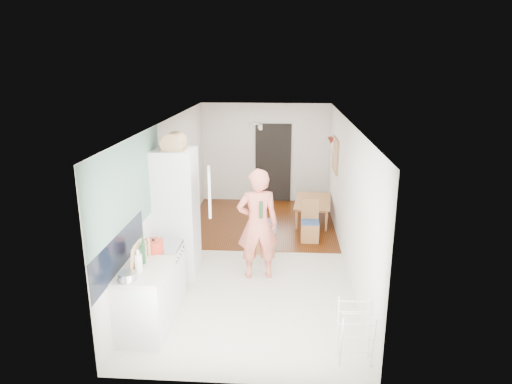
# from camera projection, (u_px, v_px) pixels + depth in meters

# --- Properties ---
(room_shell) EXTENTS (3.20, 7.00, 2.50)m
(room_shell) POSITION_uv_depth(u_px,v_px,m) (256.00, 191.00, 8.15)
(room_shell) COLOR beige
(room_shell) RESTS_ON ground
(floor) EXTENTS (3.20, 7.00, 0.01)m
(floor) POSITION_uv_depth(u_px,v_px,m) (256.00, 256.00, 8.50)
(floor) COLOR beige
(floor) RESTS_ON ground
(wood_floor_overlay) EXTENTS (3.20, 3.30, 0.01)m
(wood_floor_overlay) POSITION_uv_depth(u_px,v_px,m) (262.00, 222.00, 10.27)
(wood_floor_overlay) COLOR #592608
(wood_floor_overlay) RESTS_ON room_shell
(sage_wall_panel) EXTENTS (0.02, 3.00, 1.30)m
(sage_wall_panel) POSITION_uv_depth(u_px,v_px,m) (130.00, 188.00, 6.17)
(sage_wall_panel) COLOR gray
(sage_wall_panel) RESTS_ON room_shell
(tile_splashback) EXTENTS (0.02, 1.90, 0.50)m
(tile_splashback) POSITION_uv_depth(u_px,v_px,m) (120.00, 252.00, 5.84)
(tile_splashback) COLOR black
(tile_splashback) RESTS_ON room_shell
(doorway_recess) EXTENTS (0.90, 0.04, 2.00)m
(doorway_recess) POSITION_uv_depth(u_px,v_px,m) (273.00, 163.00, 11.54)
(doorway_recess) COLOR black
(doorway_recess) RESTS_ON room_shell
(base_cabinet) EXTENTS (0.60, 0.90, 0.86)m
(base_cabinet) POSITION_uv_depth(u_px,v_px,m) (146.00, 303.00, 6.02)
(base_cabinet) COLOR silver
(base_cabinet) RESTS_ON room_shell
(worktop) EXTENTS (0.62, 0.92, 0.06)m
(worktop) POSITION_uv_depth(u_px,v_px,m) (143.00, 271.00, 5.89)
(worktop) COLOR silver
(worktop) RESTS_ON room_shell
(range_cooker) EXTENTS (0.60, 0.60, 0.88)m
(range_cooker) POSITION_uv_depth(u_px,v_px,m) (161.00, 276.00, 6.73)
(range_cooker) COLOR silver
(range_cooker) RESTS_ON room_shell
(cooker_top) EXTENTS (0.60, 0.60, 0.04)m
(cooker_top) POSITION_uv_depth(u_px,v_px,m) (159.00, 247.00, 6.61)
(cooker_top) COLOR #B4B4B6
(cooker_top) RESTS_ON room_shell
(fridge_housing) EXTENTS (0.66, 0.66, 2.15)m
(fridge_housing) POSITION_uv_depth(u_px,v_px,m) (177.00, 213.00, 7.53)
(fridge_housing) COLOR silver
(fridge_housing) RESTS_ON room_shell
(fridge_door) EXTENTS (0.14, 0.56, 0.70)m
(fridge_door) POSITION_uv_depth(u_px,v_px,m) (209.00, 191.00, 7.07)
(fridge_door) COLOR silver
(fridge_door) RESTS_ON room_shell
(fridge_interior) EXTENTS (0.02, 0.52, 0.66)m
(fridge_interior) POSITION_uv_depth(u_px,v_px,m) (194.00, 186.00, 7.38)
(fridge_interior) COLOR white
(fridge_interior) RESTS_ON room_shell
(pinboard) EXTENTS (0.03, 0.90, 0.70)m
(pinboard) POSITION_uv_depth(u_px,v_px,m) (335.00, 155.00, 9.79)
(pinboard) COLOR tan
(pinboard) RESTS_ON room_shell
(pinboard_frame) EXTENTS (0.00, 0.94, 0.74)m
(pinboard_frame) POSITION_uv_depth(u_px,v_px,m) (335.00, 155.00, 9.79)
(pinboard_frame) COLOR #AD6D38
(pinboard_frame) RESTS_ON room_shell
(wall_sconce) EXTENTS (0.18, 0.18, 0.16)m
(wall_sconce) POSITION_uv_depth(u_px,v_px,m) (331.00, 141.00, 10.36)
(wall_sconce) COLOR maroon
(wall_sconce) RESTS_ON room_shell
(person) EXTENTS (0.88, 0.66, 2.20)m
(person) POSITION_uv_depth(u_px,v_px,m) (258.00, 214.00, 7.39)
(person) COLOR #E06D58
(person) RESTS_ON floor
(dining_table) EXTENTS (0.76, 1.23, 0.41)m
(dining_table) POSITION_uv_depth(u_px,v_px,m) (314.00, 212.00, 10.28)
(dining_table) COLOR #AD6D38
(dining_table) RESTS_ON floor
(dining_chair) EXTENTS (0.35, 0.35, 0.84)m
(dining_chair) POSITION_uv_depth(u_px,v_px,m) (310.00, 221.00, 9.08)
(dining_chair) COLOR #AD6D38
(dining_chair) RESTS_ON floor
(stool) EXTENTS (0.37, 0.37, 0.45)m
(stool) POSITION_uv_depth(u_px,v_px,m) (265.00, 240.00, 8.64)
(stool) COLOR #AD6D38
(stool) RESTS_ON floor
(grey_drape) EXTENTS (0.41, 0.41, 0.17)m
(grey_drape) POSITION_uv_depth(u_px,v_px,m) (266.00, 226.00, 8.51)
(grey_drape) COLOR gray
(grey_drape) RESTS_ON stool
(drying_rack) EXTENTS (0.39, 0.35, 0.75)m
(drying_rack) POSITION_uv_depth(u_px,v_px,m) (355.00, 334.00, 5.42)
(drying_rack) COLOR silver
(drying_rack) RESTS_ON floor
(bread_bin) EXTENTS (0.40, 0.38, 0.20)m
(bread_bin) POSITION_uv_depth(u_px,v_px,m) (174.00, 144.00, 7.17)
(bread_bin) COLOR tan
(bread_bin) RESTS_ON fridge_housing
(red_casserole) EXTENTS (0.32, 0.32, 0.16)m
(red_casserole) POSITION_uv_depth(u_px,v_px,m) (154.00, 246.00, 6.39)
(red_casserole) COLOR red
(red_casserole) RESTS_ON cooker_top
(steel_pan) EXTENTS (0.26, 0.26, 0.11)m
(steel_pan) POSITION_uv_depth(u_px,v_px,m) (128.00, 277.00, 5.55)
(steel_pan) COLOR #B4B4B6
(steel_pan) RESTS_ON worktop
(held_bottle) EXTENTS (0.06, 0.06, 0.28)m
(held_bottle) POSITION_uv_depth(u_px,v_px,m) (261.00, 210.00, 7.21)
(held_bottle) COLOR #1A3E20
(held_bottle) RESTS_ON person
(bottle_a) EXTENTS (0.07, 0.07, 0.27)m
(bottle_a) POSITION_uv_depth(u_px,v_px,m) (140.00, 257.00, 5.92)
(bottle_a) COLOR #1A3E20
(bottle_a) RESTS_ON worktop
(bottle_b) EXTENTS (0.08, 0.08, 0.30)m
(bottle_b) POSITION_uv_depth(u_px,v_px,m) (143.00, 253.00, 6.00)
(bottle_b) COLOR #1A3E20
(bottle_b) RESTS_ON worktop
(bottle_c) EXTENTS (0.11, 0.11, 0.24)m
(bottle_c) POSITION_uv_depth(u_px,v_px,m) (138.00, 263.00, 5.77)
(bottle_c) COLOR silver
(bottle_c) RESTS_ON worktop
(pepper_mill_front) EXTENTS (0.06, 0.06, 0.20)m
(pepper_mill_front) POSITION_uv_depth(u_px,v_px,m) (145.00, 251.00, 6.17)
(pepper_mill_front) COLOR tan
(pepper_mill_front) RESTS_ON worktop
(pepper_mill_back) EXTENTS (0.07, 0.07, 0.20)m
(pepper_mill_back) POSITION_uv_depth(u_px,v_px,m) (149.00, 249.00, 6.27)
(pepper_mill_back) COLOR tan
(pepper_mill_back) RESTS_ON worktop
(chopping_boards) EXTENTS (0.08, 0.28, 0.37)m
(chopping_boards) POSITION_uv_depth(u_px,v_px,m) (136.00, 256.00, 5.81)
(chopping_boards) COLOR tan
(chopping_boards) RESTS_ON worktop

